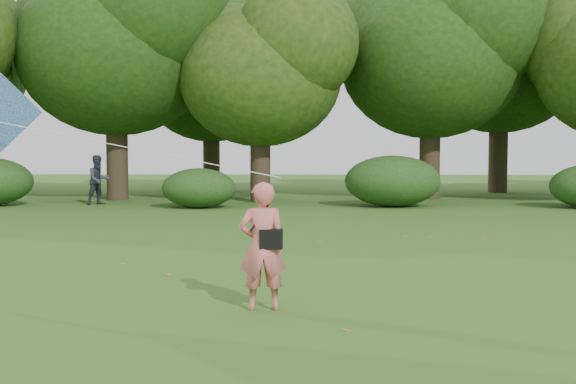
{
  "coord_description": "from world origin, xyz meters",
  "views": [
    {
      "loc": [
        0.06,
        -8.54,
        2.14
      ],
      "look_at": [
        -0.29,
        2.0,
        1.5
      ],
      "focal_mm": 45.0,
      "sensor_mm": 36.0,
      "label": 1
    }
  ],
  "objects": [
    {
      "name": "shrub_band",
      "position": [
        -0.72,
        17.6,
        0.86
      ],
      "size": [
        39.15,
        3.22,
        1.88
      ],
      "color": "#264919",
      "rests_on": "ground"
    },
    {
      "name": "man_kite_flyer",
      "position": [
        -0.6,
        0.89,
        0.85
      ],
      "size": [
        0.67,
        0.49,
        1.7
      ],
      "primitive_type": "imported",
      "rotation": [
        0.0,
        0.0,
        3.29
      ],
      "color": "#D46564",
      "rests_on": "ground"
    },
    {
      "name": "crossbody_bag",
      "position": [
        -0.48,
        0.86,
        0.96
      ],
      "size": [
        0.43,
        0.2,
        0.69
      ],
      "color": "black",
      "rests_on": "ground"
    },
    {
      "name": "bystander_left",
      "position": [
        -8.04,
        18.48,
        0.94
      ],
      "size": [
        1.15,
        1.15,
        1.88
      ],
      "primitive_type": "imported",
      "rotation": [
        0.0,
        0.0,
        0.79
      ],
      "color": "#2A2F38",
      "rests_on": "ground"
    },
    {
      "name": "ground",
      "position": [
        0.0,
        0.0,
        0.0
      ],
      "size": [
        100.0,
        100.0,
        0.0
      ],
      "primitive_type": "plane",
      "color": "#265114",
      "rests_on": "ground"
    },
    {
      "name": "fallen_leaves",
      "position": [
        1.78,
        5.44,
        0.01
      ],
      "size": [
        9.38,
        12.07,
        0.01
      ],
      "color": "olive",
      "rests_on": "ground"
    },
    {
      "name": "tree_line",
      "position": [
        1.67,
        22.88,
        5.6
      ],
      "size": [
        54.7,
        15.3,
        9.48
      ],
      "color": "#3A2D1E",
      "rests_on": "ground"
    }
  ]
}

